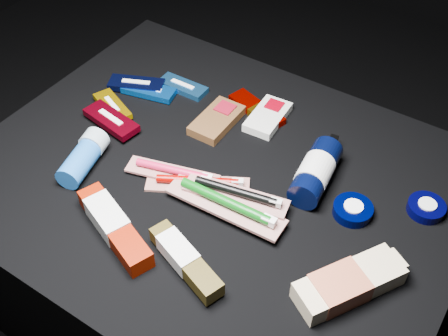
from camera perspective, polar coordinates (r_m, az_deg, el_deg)
The scene contains 21 objects.
ground at distance 1.45m, azimuth -0.73°, elevation -11.68°, with size 3.00×3.00×0.00m, color black.
cloth_table at distance 1.29m, azimuth -0.81°, elevation -6.87°, with size 0.98×0.78×0.40m, color black.
luna_bar_0 at distance 1.35m, azimuth -4.20°, elevation 8.26°, with size 0.12×0.05×0.02m.
luna_bar_1 at distance 1.34m, azimuth -7.64°, elevation 7.81°, with size 0.13×0.07×0.02m.
luna_bar_2 at distance 1.36m, azimuth -8.89°, elevation 8.39°, with size 0.14×0.10×0.02m.
luna_bar_3 at distance 1.30m, azimuth -11.27°, elevation 6.18°, with size 0.12×0.08×0.02m.
luna_bar_4 at distance 1.26m, azimuth -11.39°, elevation 4.80°, with size 0.14×0.07×0.02m.
clif_bar_0 at distance 1.25m, azimuth -0.60°, elevation 5.01°, with size 0.07×0.13×0.02m.
clif_bar_1 at distance 1.26m, azimuth 4.58°, elevation 5.33°, with size 0.07×0.13×0.02m.
power_bar at distance 1.27m, azimuth 3.59°, elevation 5.78°, with size 0.15×0.08×0.02m.
lotion_bottle at distance 1.11m, azimuth 9.30°, elevation -0.39°, with size 0.08×0.20×0.06m.
cream_tin_upper at distance 1.13m, azimuth 19.85°, elevation -3.81°, with size 0.07×0.07×0.02m.
cream_tin_lower at distance 1.09m, azimuth 12.95°, elevation -4.18°, with size 0.08×0.08×0.02m.
bodywash_bottle at distance 0.97m, azimuth 12.40°, elevation -11.47°, with size 0.15×0.20×0.04m.
deodorant_stick at distance 1.17m, azimuth -14.07°, elevation 1.07°, with size 0.08×0.14×0.06m.
toothbrush_pack_0 at distance 1.11m, azimuth -2.56°, elevation -1.51°, with size 0.20×0.14×0.02m.
toothbrush_pack_1 at distance 1.12m, azimuth -5.15°, elevation -0.41°, with size 0.20×0.09×0.02m.
toothbrush_pack_2 at distance 1.05m, azimuth 0.29°, elevation -3.72°, with size 0.24×0.06×0.03m.
toothbrush_pack_3 at distance 1.06m, azimuth 1.35°, elevation -2.64°, with size 0.21×0.09×0.02m.
toothpaste_carton_red at distance 1.05m, azimuth -11.29°, elevation -5.62°, with size 0.21×0.12×0.04m.
toothpaste_carton_green at distance 0.98m, azimuth -4.19°, elevation -9.07°, with size 0.18×0.09×0.03m.
Camera 1 is at (0.45, -0.65, 1.22)m, focal length 45.00 mm.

